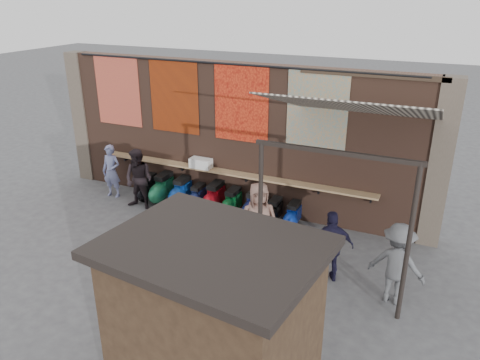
{
  "coord_description": "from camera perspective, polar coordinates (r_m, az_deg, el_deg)",
  "views": [
    {
      "loc": [
        5.15,
        -8.33,
        5.71
      ],
      "look_at": [
        0.85,
        1.2,
        1.45
      ],
      "focal_mm": 35.0,
      "sensor_mm": 36.0,
      "label": 1
    }
  ],
  "objects": [
    {
      "name": "hang_rail",
      "position": [
        12.08,
        -1.22,
        13.96
      ],
      "size": [
        9.5,
        0.06,
        0.06
      ],
      "primitive_type": "cylinder",
      "rotation": [
        0.0,
        1.57,
        0.0
      ],
      "color": "black",
      "rests_on": "brick_wall"
    },
    {
      "name": "market_stall",
      "position": [
        6.75,
        -3.08,
        -18.39
      ],
      "size": [
        2.64,
        2.11,
        2.64
      ],
      "primitive_type": "cube",
      "rotation": [
        0.0,
        0.0,
        -0.12
      ],
      "color": "black",
      "rests_on": "ground"
    },
    {
      "name": "tapestry_sun",
      "position": [
        13.08,
        -8.01,
        10.02
      ],
      "size": [
        1.5,
        0.02,
        2.0
      ],
      "primitive_type": "cube",
      "color": "#CB3D0B",
      "rests_on": "brick_wall"
    },
    {
      "name": "scooter_stool_4",
      "position": [
        12.83,
        -3.14,
        -2.22
      ],
      "size": [
        0.39,
        0.87,
        0.83
      ],
      "primitive_type": null,
      "color": "maroon",
      "rests_on": "ground"
    },
    {
      "name": "stall_shelf",
      "position": [
        7.59,
        1.14,
        -16.49
      ],
      "size": [
        2.02,
        0.34,
        0.06
      ],
      "primitive_type": "cube",
      "rotation": [
        0.0,
        0.0,
        -0.12
      ],
      "color": "#473321",
      "rests_on": "market_stall"
    },
    {
      "name": "pier_right",
      "position": [
        11.63,
        23.22,
        1.74
      ],
      "size": [
        0.5,
        0.5,
        4.0
      ],
      "primitive_type": "cube",
      "color": "#4C4238",
      "rests_on": "ground"
    },
    {
      "name": "scooter_stool_6",
      "position": [
        12.33,
        1.7,
        -3.21
      ],
      "size": [
        0.4,
        0.88,
        0.84
      ],
      "primitive_type": null,
      "color": "#131A4A",
      "rests_on": "ground"
    },
    {
      "name": "pier_left",
      "position": [
        15.57,
        -18.48,
        7.26
      ],
      "size": [
        0.5,
        0.5,
        4.0
      ],
      "primitive_type": "cube",
      "color": "#4C4238",
      "rests_on": "ground"
    },
    {
      "name": "tapestry_redgold",
      "position": [
        14.16,
        -14.67,
        10.46
      ],
      "size": [
        1.5,
        0.02,
        2.0
      ],
      "primitive_type": "cube",
      "color": "maroon",
      "rests_on": "brick_wall"
    },
    {
      "name": "shelf_box",
      "position": [
        12.98,
        -4.79,
        2.06
      ],
      "size": [
        0.61,
        0.3,
        0.27
      ],
      "primitive_type": "cube",
      "color": "white",
      "rests_on": "eating_counter"
    },
    {
      "name": "tapestry_multi",
      "position": [
        11.5,
        9.36,
        8.27
      ],
      "size": [
        1.5,
        0.02,
        2.0
      ],
      "primitive_type": "cube",
      "color": "teal",
      "rests_on": "brick_wall"
    },
    {
      "name": "stall_roof",
      "position": [
        5.95,
        -3.36,
        -8.23
      ],
      "size": [
        2.96,
        2.42,
        0.12
      ],
      "primitive_type": "cube",
      "rotation": [
        0.0,
        0.0,
        -0.12
      ],
      "color": "black",
      "rests_on": "market_stall"
    },
    {
      "name": "scooter_stool_3",
      "position": [
        13.1,
        -5.21,
        -2.1
      ],
      "size": [
        0.32,
        0.72,
        0.69
      ],
      "primitive_type": null,
      "color": "#16214F",
      "rests_on": "ground"
    },
    {
      "name": "diner_left",
      "position": [
        14.18,
        -15.39,
        1.05
      ],
      "size": [
        0.6,
        0.42,
        1.57
      ],
      "primitive_type": "imported",
      "rotation": [
        0.0,
        0.0,
        0.08
      ],
      "color": "#7C83B5",
      "rests_on": "ground"
    },
    {
      "name": "scooter_stool_7",
      "position": [
        12.2,
        4.16,
        -3.94
      ],
      "size": [
        0.33,
        0.73,
        0.7
      ],
      "primitive_type": null,
      "color": "black",
      "rests_on": "ground"
    },
    {
      "name": "eating_counter",
      "position": [
        12.7,
        -1.39,
        0.9
      ],
      "size": [
        8.0,
        0.32,
        0.05
      ],
      "primitive_type": "cube",
      "color": "#9E7A51",
      "rests_on": "brick_wall"
    },
    {
      "name": "awning_post_right",
      "position": [
        8.78,
        19.84,
        -7.55
      ],
      "size": [
        0.09,
        0.09,
        3.1
      ],
      "primitive_type": "cylinder",
      "color": "black",
      "rests_on": "ground"
    },
    {
      "name": "shopper_navy",
      "position": [
        9.92,
        11.05,
        -7.98
      ],
      "size": [
        1.01,
        0.75,
        1.59
      ],
      "primitive_type": "imported",
      "rotation": [
        0.0,
        0.0,
        3.58
      ],
      "color": "black",
      "rests_on": "ground"
    },
    {
      "name": "ground",
      "position": [
        11.33,
        -6.48,
        -8.22
      ],
      "size": [
        70.0,
        70.0,
        0.0
      ],
      "primitive_type": "plane",
      "color": "#474749",
      "rests_on": "ground"
    },
    {
      "name": "brick_wall",
      "position": [
        12.72,
        -0.7,
        5.24
      ],
      "size": [
        10.0,
        0.4,
        4.0
      ],
      "primitive_type": "cube",
      "color": "brown",
      "rests_on": "ground"
    },
    {
      "name": "scooter_stool_1",
      "position": [
        13.58,
        -9.4,
        -1.04
      ],
      "size": [
        0.4,
        0.89,
        0.84
      ],
      "primitive_type": null,
      "color": "#18633E",
      "rests_on": "ground"
    },
    {
      "name": "stall_sign",
      "position": [
        7.04,
        1.19,
        -10.43
      ],
      "size": [
        1.2,
        0.18,
        0.5
      ],
      "primitive_type": "cube",
      "rotation": [
        0.0,
        0.0,
        -0.12
      ],
      "color": "gold",
      "rests_on": "market_stall"
    },
    {
      "name": "scooter_stool_5",
      "position": [
        12.58,
        -0.99,
        -2.86
      ],
      "size": [
        0.36,
        0.81,
        0.77
      ],
      "primitive_type": null,
      "color": "#0B5225",
      "rests_on": "ground"
    },
    {
      "name": "scooter_stool_2",
      "position": [
        13.32,
        -7.19,
        -1.47
      ],
      "size": [
        0.38,
        0.85,
        0.8
      ],
      "primitive_type": null,
      "color": "navy",
      "rests_on": "ground"
    },
    {
      "name": "shopper_grey",
      "position": [
        9.58,
        18.56,
        -9.66
      ],
      "size": [
        1.15,
        0.74,
        1.68
      ],
      "primitive_type": "imported",
      "rotation": [
        0.0,
        0.0,
        3.04
      ],
      "color": "#535558",
      "rests_on": "ground"
    },
    {
      "name": "scooter_stool_0",
      "position": [
        13.91,
        -11.17,
        -0.87
      ],
      "size": [
        0.34,
        0.76,
        0.72
      ],
      "primitive_type": null,
      "color": "black",
      "rests_on": "ground"
    },
    {
      "name": "scooter_stool_8",
      "position": [
        12.03,
        6.46,
        -4.42
      ],
      "size": [
        0.33,
        0.74,
        0.7
      ],
      "primitive_type": null,
      "color": "#0D2C97",
      "rests_on": "ground"
    },
    {
      "name": "awning_post_left",
      "position": [
        9.29,
        2.48,
        -4.43
      ],
      "size": [
        0.09,
        0.09,
        3.1
      ],
      "primitive_type": "cylinder",
      "color": "black",
      "rests_on": "ground"
    },
    {
      "name": "awning_ledger",
      "position": [
        11.08,
        15.8,
        12.25
      ],
      "size": [
        3.3,
        0.08,
        0.12
      ],
      "primitive_type": "cube",
      "color": "#33261C",
      "rests_on": "brick_wall"
    },
    {
      "name": "awning_header",
      "position": [
        8.33,
        11.64,
        3.31
      ],
      "size": [
        3.0,
        0.08,
        0.08
      ],
      "primitive_type": "cube",
      "color": "black",
      "rests_on": "awning_post_left"
    },
    {
      "name": "diner_right",
      "position": [
        13.18,
        -12.23,
        0.07
      ],
      "size": [
        0.85,
        0.67,
        1.72
      ],
      "primitive_type": "imported",
      "rotation": [
        0.0,
        0.0,
        0.02
      ],
      "color": "black",
      "rests_on": "ground"
    },
    {
      "name": "awning_canvas",
      "position": [
        9.62,
        13.96,
        8.57
      ],
      "size": [
        3.2,
        3.28,
        0.97
      ],
      "primitive_type": "cube",
      "rotation": [
        -0.28,
        0.0,
        0.0
      ],
      "color": "beige",
      "rests_on": "brick_wall"
    },
    {
      "name": "tapestry_orange",
      "position": [
        12.15,
        0.13,
        9.31
      ],
      "size": [
        1.5,
        0.02,
        2.0
      ],
      "primitive_type": "cube",
      "color": "red",
      "rests_on": "brick_wall"
    },
    {
      "name": "shopper_tan",
      "position": [
        10.53,
        2.26,
        -4.98
      ],
      "size": [
        1.05,
        0.94,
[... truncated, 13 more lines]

